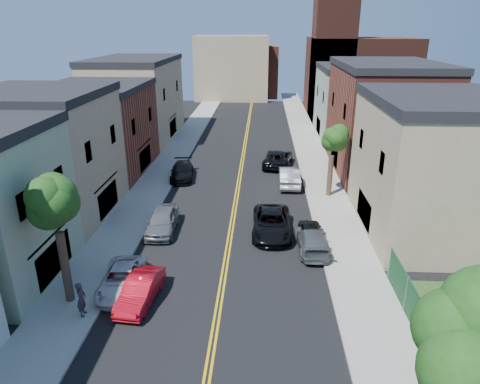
# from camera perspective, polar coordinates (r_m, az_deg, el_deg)

# --- Properties ---
(sidewalk_left) EXTENTS (3.20, 100.00, 0.15)m
(sidewalk_left) POSITION_cam_1_polar(r_m,az_deg,el_deg) (47.87, -9.22, 4.29)
(sidewalk_left) COLOR gray
(sidewalk_left) RESTS_ON ground
(sidewalk_right) EXTENTS (3.20, 100.00, 0.15)m
(sidewalk_right) POSITION_cam_1_polar(r_m,az_deg,el_deg) (47.17, 9.95, 3.99)
(sidewalk_right) COLOR gray
(sidewalk_right) RESTS_ON ground
(curb_left) EXTENTS (0.30, 100.00, 0.15)m
(curb_left) POSITION_cam_1_polar(r_m,az_deg,el_deg) (47.53, -7.15, 4.29)
(curb_left) COLOR gray
(curb_left) RESTS_ON ground
(curb_right) EXTENTS (0.30, 100.00, 0.15)m
(curb_right) POSITION_cam_1_polar(r_m,az_deg,el_deg) (46.98, 7.83, 4.05)
(curb_right) COLOR gray
(curb_right) RESTS_ON ground
(bldg_left_tan_near) EXTENTS (9.00, 10.00, 9.00)m
(bldg_left_tan_near) POSITION_cam_1_polar(r_m,az_deg,el_deg) (35.09, -24.51, 3.96)
(bldg_left_tan_near) COLOR #998466
(bldg_left_tan_near) RESTS_ON ground
(bldg_left_brick) EXTENTS (9.00, 12.00, 8.00)m
(bldg_left_brick) POSITION_cam_1_polar(r_m,az_deg,el_deg) (44.90, -18.26, 7.57)
(bldg_left_brick) COLOR brown
(bldg_left_brick) RESTS_ON ground
(bldg_left_tan_far) EXTENTS (9.00, 16.00, 9.50)m
(bldg_left_tan_far) POSITION_cam_1_polar(r_m,az_deg,el_deg) (57.79, -13.50, 11.64)
(bldg_left_tan_far) COLOR #998466
(bldg_left_tan_far) RESTS_ON ground
(bldg_right_tan) EXTENTS (9.00, 12.00, 9.00)m
(bldg_right_tan) POSITION_cam_1_polar(r_m,az_deg,el_deg) (32.47, 24.37, 2.70)
(bldg_right_tan) COLOR #998466
(bldg_right_tan) RESTS_ON ground
(bldg_right_brick) EXTENTS (9.00, 14.00, 10.00)m
(bldg_right_brick) POSITION_cam_1_polar(r_m,az_deg,el_deg) (45.25, 18.42, 8.95)
(bldg_right_brick) COLOR brown
(bldg_right_brick) RESTS_ON ground
(bldg_right_palegrn) EXTENTS (9.00, 12.00, 8.50)m
(bldg_right_palegrn) POSITION_cam_1_polar(r_m,az_deg,el_deg) (58.77, 14.93, 11.17)
(bldg_right_palegrn) COLOR gray
(bldg_right_palegrn) RESTS_ON ground
(church) EXTENTS (16.20, 14.20, 22.60)m
(church) POSITION_cam_1_polar(r_m,az_deg,el_deg) (73.52, 14.69, 15.43)
(church) COLOR #4C2319
(church) RESTS_ON ground
(backdrop_left) EXTENTS (14.00, 8.00, 12.00)m
(backdrop_left) POSITION_cam_1_polar(r_m,az_deg,el_deg) (87.33, -1.06, 16.07)
(backdrop_left) COLOR #998466
(backdrop_left) RESTS_ON ground
(backdrop_center) EXTENTS (10.00, 8.00, 10.00)m
(backdrop_center) POSITION_cam_1_polar(r_m,az_deg,el_deg) (91.21, 1.73, 15.65)
(backdrop_center) COLOR brown
(backdrop_center) RESTS_ON ground
(fence_right) EXTENTS (0.04, 15.00, 1.90)m
(fence_right) POSITION_cam_1_polar(r_m,az_deg,el_deg) (20.44, 24.94, -19.37)
(fence_right) COLOR #143F1E
(fence_right) RESTS_ON sidewalk_right
(tree_left_mid) EXTENTS (5.20, 5.20, 9.29)m
(tree_left_mid) POSITION_cam_1_polar(r_m,az_deg,el_deg) (22.44, -23.61, 0.74)
(tree_left_mid) COLOR #392B1C
(tree_left_mid) RESTS_ON sidewalk_left
(tree_right_far) EXTENTS (4.40, 4.40, 8.03)m
(tree_right_far) POSITION_cam_1_polar(r_m,az_deg,el_deg) (36.15, 12.30, 7.92)
(tree_right_far) COLOR #392B1C
(tree_right_far) RESTS_ON sidewalk_right
(red_sedan) EXTENTS (1.88, 4.33, 1.39)m
(red_sedan) POSITION_cam_1_polar(r_m,az_deg,el_deg) (23.88, -13.05, -12.57)
(red_sedan) COLOR red
(red_sedan) RESTS_ON ground
(white_pickup) EXTENTS (2.51, 4.80, 1.29)m
(white_pickup) POSITION_cam_1_polar(r_m,az_deg,el_deg) (25.14, -15.38, -11.08)
(white_pickup) COLOR silver
(white_pickup) RESTS_ON ground
(grey_car_left) EXTENTS (2.08, 4.86, 1.64)m
(grey_car_left) POSITION_cam_1_polar(r_m,az_deg,el_deg) (31.07, -10.22, -3.77)
(grey_car_left) COLOR slate
(grey_car_left) RESTS_ON ground
(black_car_left) EXTENTS (2.59, 5.24, 1.46)m
(black_car_left) POSITION_cam_1_polar(r_m,az_deg,el_deg) (41.60, -7.69, 2.74)
(black_car_left) COLOR black
(black_car_left) RESTS_ON ground
(grey_car_right) EXTENTS (2.11, 4.91, 1.41)m
(grey_car_right) POSITION_cam_1_polar(r_m,az_deg,el_deg) (28.58, 9.55, -6.29)
(grey_car_right) COLOR #4F5256
(grey_car_right) RESTS_ON ground
(black_car_right) EXTENTS (1.73, 3.98, 1.34)m
(black_car_right) POSITION_cam_1_polar(r_m,az_deg,el_deg) (29.77, 9.28, -5.18)
(black_car_right) COLOR black
(black_car_right) RESTS_ON ground
(silver_car_right) EXTENTS (1.84, 5.21, 1.71)m
(silver_car_right) POSITION_cam_1_polar(r_m,az_deg,el_deg) (39.72, 6.54, 2.09)
(silver_car_right) COLOR #A3A6AB
(silver_car_right) RESTS_ON ground
(dark_car_right_far) EXTENTS (3.47, 6.18, 1.63)m
(dark_car_right_far) POSITION_cam_1_polar(r_m,az_deg,el_deg) (45.24, 5.04, 4.48)
(dark_car_right_far) COLOR black
(dark_car_right_far) RESTS_ON ground
(black_suv_lane) EXTENTS (2.69, 5.78, 1.60)m
(black_suv_lane) POSITION_cam_1_polar(r_m,az_deg,el_deg) (30.36, 4.20, -4.12)
(black_suv_lane) COLOR black
(black_suv_lane) RESTS_ON ground
(pedestrian_left) EXTENTS (0.51, 0.71, 1.84)m
(pedestrian_left) POSITION_cam_1_polar(r_m,az_deg,el_deg) (23.37, -20.25, -13.16)
(pedestrian_left) COLOR #27272F
(pedestrian_left) RESTS_ON sidewalk_left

